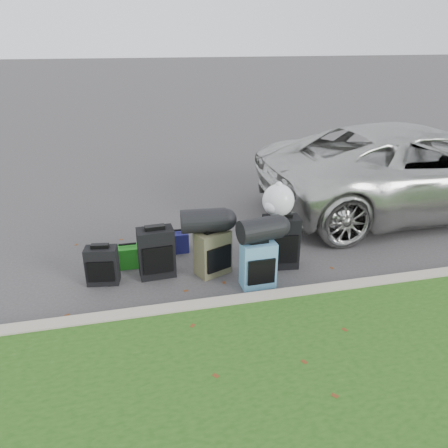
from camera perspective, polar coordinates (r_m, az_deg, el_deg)
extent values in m
plane|color=#383535|center=(5.97, 1.38, -5.51)|extent=(120.00, 120.00, 0.00)
cube|color=#9E937F|center=(5.11, 4.24, -10.05)|extent=(120.00, 0.18, 0.15)
imported|color=#B7B7B2|center=(8.34, 23.87, 6.61)|extent=(5.46, 2.57, 1.51)
cube|color=black|center=(5.68, -15.61, -5.24)|extent=(0.42, 0.27, 0.49)
cube|color=black|center=(5.67, -8.82, -3.72)|extent=(0.47, 0.30, 0.66)
cube|color=#44422C|center=(5.67, -1.48, -3.76)|extent=(0.50, 0.41, 0.59)
cube|color=teal|center=(5.41, 4.47, -5.29)|extent=(0.42, 0.26, 0.59)
cube|color=black|center=(5.87, 7.39, -2.33)|extent=(0.51, 0.35, 0.71)
cube|color=#1E7E1C|center=(6.04, -12.37, -4.18)|extent=(0.26, 0.21, 0.29)
cube|color=#181854|center=(6.34, -5.95, -2.33)|extent=(0.27, 0.21, 0.29)
cylinder|color=black|center=(5.49, -2.70, 0.45)|extent=(0.59, 0.35, 0.31)
cylinder|color=black|center=(5.27, 4.75, -0.72)|extent=(0.57, 0.38, 0.29)
sphere|color=white|center=(5.70, 7.10, 3.06)|extent=(0.42, 0.42, 0.42)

